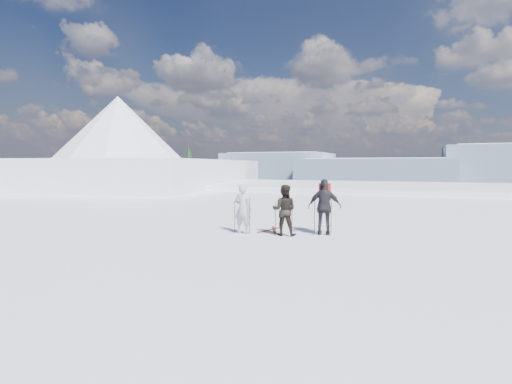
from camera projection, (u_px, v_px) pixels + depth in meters
lake_basin at (375, 254)px, 40.13m from camera, size 820.00×820.00×71.62m
far_mountain_range at (444, 173)px, 421.90m from camera, size 770.00×110.00×53.00m
near_ridge at (150, 213)px, 49.22m from camera, size 31.37×35.68×25.62m
skier_grey at (243, 209)px, 14.47m from camera, size 0.66×0.44×1.79m
skier_dark at (284, 210)px, 14.03m from camera, size 0.96×0.80×1.80m
skier_pack at (325, 207)px, 14.14m from camera, size 1.24×0.72×1.99m
backpack at (325, 170)px, 14.29m from camera, size 0.46×0.32×0.61m
ski_poles at (283, 218)px, 14.13m from camera, size 3.38×0.81×1.33m
skis_loose at (272, 230)px, 15.18m from camera, size 0.76×1.67×0.03m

